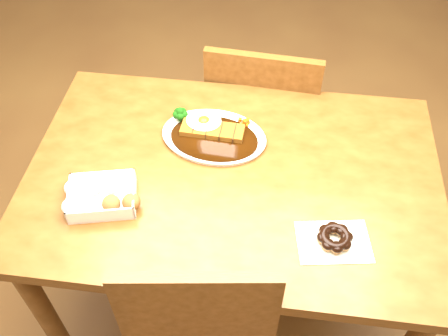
# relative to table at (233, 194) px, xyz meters

# --- Properties ---
(ground) EXTENTS (6.00, 6.00, 0.00)m
(ground) POSITION_rel_table_xyz_m (0.00, 0.00, -0.65)
(ground) COLOR brown
(ground) RESTS_ON ground
(table) EXTENTS (1.20, 0.80, 0.75)m
(table) POSITION_rel_table_xyz_m (0.00, 0.00, 0.00)
(table) COLOR #502E10
(table) RESTS_ON ground
(chair_far) EXTENTS (0.45, 0.45, 0.87)m
(chair_far) POSITION_rel_table_xyz_m (0.06, 0.53, -0.17)
(chair_far) COLOR #502E10
(chair_far) RESTS_ON ground
(katsu_curry_plate) EXTENTS (0.34, 0.26, 0.06)m
(katsu_curry_plate) POSITION_rel_table_xyz_m (-0.08, 0.14, 0.11)
(katsu_curry_plate) COLOR white
(katsu_curry_plate) RESTS_ON table
(donut_box) EXTENTS (0.22, 0.18, 0.05)m
(donut_box) POSITION_rel_table_xyz_m (-0.35, -0.15, 0.12)
(donut_box) COLOR white
(donut_box) RESTS_ON table
(pon_de_ring) EXTENTS (0.21, 0.16, 0.04)m
(pon_de_ring) POSITION_rel_table_xyz_m (0.29, -0.20, 0.12)
(pon_de_ring) COLOR silver
(pon_de_ring) RESTS_ON table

